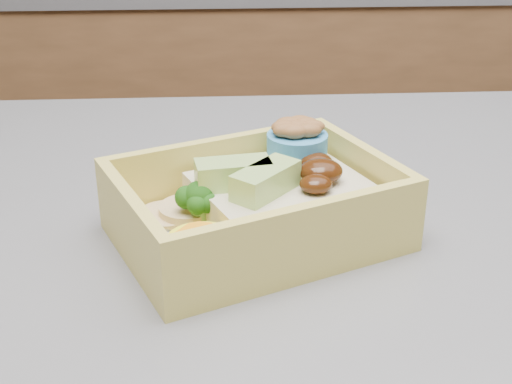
{
  "coord_description": "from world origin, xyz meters",
  "views": [
    {
      "loc": [
        0.02,
        -0.41,
        1.16
      ],
      "look_at": [
        0.05,
        0.01,
        0.95
      ],
      "focal_mm": 50.0,
      "sensor_mm": 36.0,
      "label": 1
    }
  ],
  "objects": [
    {
      "name": "bento_box",
      "position": [
        0.05,
        0.01,
        0.94
      ],
      "size": [
        0.21,
        0.19,
        0.07
      ],
      "rotation": [
        0.0,
        0.0,
        0.41
      ],
      "color": "#DECB5C",
      "rests_on": "island"
    }
  ]
}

